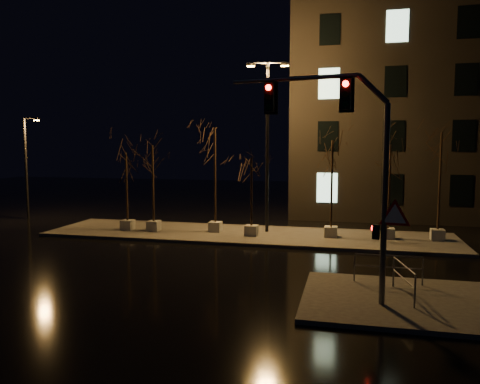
# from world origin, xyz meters

# --- Properties ---
(ground) EXTENTS (90.00, 90.00, 0.00)m
(ground) POSITION_xyz_m (0.00, 0.00, 0.00)
(ground) COLOR black
(ground) RESTS_ON ground
(median) EXTENTS (22.00, 5.00, 0.15)m
(median) POSITION_xyz_m (0.00, 6.00, 0.07)
(median) COLOR #413E3A
(median) RESTS_ON ground
(sidewalk_corner) EXTENTS (7.00, 5.00, 0.15)m
(sidewalk_corner) POSITION_xyz_m (7.50, -3.50, 0.07)
(sidewalk_corner) COLOR #413E3A
(sidewalk_corner) RESTS_ON ground
(building) EXTENTS (25.00, 12.00, 15.00)m
(building) POSITION_xyz_m (14.00, 18.00, 7.50)
(building) COLOR black
(building) RESTS_ON ground
(tree_0) EXTENTS (1.80, 1.80, 4.48)m
(tree_0) POSITION_xyz_m (-6.82, 5.55, 3.56)
(tree_0) COLOR #A7A69C
(tree_0) RESTS_ON median
(tree_1) EXTENTS (1.80, 1.80, 4.91)m
(tree_1) POSITION_xyz_m (-5.26, 5.63, 3.88)
(tree_1) COLOR #A7A69C
(tree_1) RESTS_ON median
(tree_2) EXTENTS (1.80, 1.80, 5.88)m
(tree_2) POSITION_xyz_m (-1.80, 6.12, 4.61)
(tree_2) COLOR #A7A69C
(tree_2) RESTS_ON median
(tree_3) EXTENTS (1.80, 1.80, 4.24)m
(tree_3) POSITION_xyz_m (0.38, 5.47, 3.37)
(tree_3) COLOR #A7A69C
(tree_3) RESTS_ON median
(tree_4) EXTENTS (1.80, 1.80, 5.18)m
(tree_4) POSITION_xyz_m (4.50, 6.03, 4.08)
(tree_4) COLOR #A7A69C
(tree_4) RESTS_ON median
(tree_5) EXTENTS (1.80, 1.80, 4.96)m
(tree_5) POSITION_xyz_m (7.38, 6.31, 3.91)
(tree_5) COLOR #A7A69C
(tree_5) RESTS_ON median
(tree_6) EXTENTS (1.80, 1.80, 5.56)m
(tree_6) POSITION_xyz_m (9.79, 6.46, 4.37)
(tree_6) COLOR #A7A69C
(tree_6) RESTS_ON median
(traffic_signal_mast) EXTENTS (5.60, 0.99, 6.91)m
(traffic_signal_mast) POSITION_xyz_m (5.31, -3.97, 4.69)
(traffic_signal_mast) COLOR #54565B
(traffic_signal_mast) RESTS_ON sidewalk_corner
(streetlight_main) EXTENTS (2.31, 0.64, 9.23)m
(streetlight_main) POSITION_xyz_m (0.97, 6.82, 5.48)
(streetlight_main) COLOR black
(streetlight_main) RESTS_ON median
(streetlight_far) EXTENTS (1.32, 0.32, 6.74)m
(streetlight_far) POSITION_xyz_m (-15.51, 8.54, 3.71)
(streetlight_far) COLOR black
(streetlight_far) RESTS_ON ground
(guard_rail_a) EXTENTS (2.32, 0.08, 1.00)m
(guard_rail_a) POSITION_xyz_m (6.76, -1.86, 0.80)
(guard_rail_a) COLOR #54565B
(guard_rail_a) RESTS_ON sidewalk_corner
(guard_rail_b) EXTENTS (0.47, 2.14, 1.03)m
(guard_rail_b) POSITION_xyz_m (7.12, -3.27, 0.82)
(guard_rail_b) COLOR #54565B
(guard_rail_b) RESTS_ON sidewalk_corner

